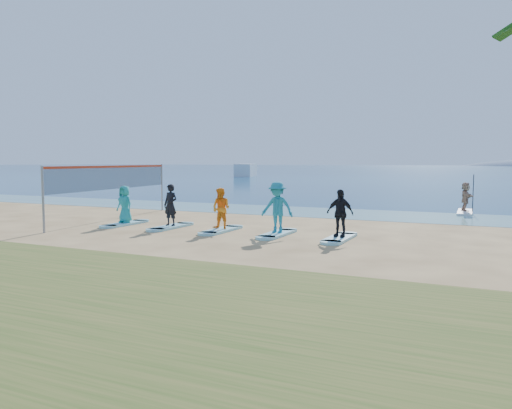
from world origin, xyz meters
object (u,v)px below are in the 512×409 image
at_px(volleyball_net, 113,178).
at_px(surfboard_4, 340,238).
at_px(surfboard_0, 125,224).
at_px(student_2, 221,208).
at_px(student_3, 277,207).
at_px(student_0, 125,204).
at_px(surfboard_1, 171,227).
at_px(surfboard_3, 277,234).
at_px(student_4, 340,213).
at_px(paddleboarder, 465,197).
at_px(student_1, 171,205).
at_px(boat_offshore_a, 246,176).
at_px(surfboard_2, 221,230).
at_px(paddleboard, 465,212).

height_order(volleyball_net, surfboard_4, volleyball_net).
distance_m(surfboard_0, student_2, 4.70).
bearing_deg(student_3, student_0, 178.51).
xyz_separation_m(student_0, surfboard_1, (2.31, 0.00, -0.82)).
relative_size(surfboard_3, student_4, 1.35).
relative_size(surfboard_1, surfboard_4, 1.00).
xyz_separation_m(paddleboarder, student_1, (-10.42, -11.04, 0.07)).
distance_m(paddleboarder, boat_offshore_a, 64.19).
distance_m(paddleboarder, surfboard_3, 12.49).
relative_size(surfboard_1, student_1, 1.32).
height_order(student_0, surfboard_2, student_0).
xyz_separation_m(volleyball_net, student_2, (6.33, -1.28, -1.03)).
relative_size(student_0, surfboard_4, 0.71).
height_order(student_2, surfboard_4, student_2).
xyz_separation_m(paddleboarder, student_4, (-3.47, -11.04, 0.05)).
relative_size(paddleboarder, student_0, 0.95).
xyz_separation_m(surfboard_0, student_0, (0.00, 0.00, 0.82)).
bearing_deg(boat_offshore_a, student_2, -81.54).
relative_size(paddleboard, student_3, 1.63).
bearing_deg(student_1, paddleboarder, 51.71).
bearing_deg(student_4, surfboard_2, -172.57).
bearing_deg(student_2, student_1, -173.42).
bearing_deg(boat_offshore_a, surfboard_1, -83.29).
relative_size(paddleboard, boat_offshore_a, 0.35).
distance_m(boat_offshore_a, student_4, 71.62).
xyz_separation_m(surfboard_0, student_1, (2.31, 0.00, 0.88)).
distance_m(surfboard_0, student_3, 7.01).
bearing_deg(surfboard_0, surfboard_3, 0.00).
xyz_separation_m(paddleboard, surfboard_0, (-12.73, -11.04, -0.01)).
distance_m(volleyball_net, student_0, 2.36).
bearing_deg(paddleboard, student_1, -134.79).
distance_m(student_1, surfboard_4, 7.00).
height_order(surfboard_0, student_4, student_4).
distance_m(boat_offshore_a, student_2, 69.49).
bearing_deg(student_3, boat_offshore_a, 115.83).
xyz_separation_m(volleyball_net, student_4, (10.95, -1.28, -1.00)).
xyz_separation_m(student_1, student_4, (6.94, 0.00, -0.02)).
distance_m(student_1, student_2, 2.31).
bearing_deg(surfboard_1, student_3, 0.00).
distance_m(paddleboarder, surfboard_1, 15.20).
relative_size(volleyball_net, student_4, 5.54).
bearing_deg(surfboard_4, surfboard_3, 180.00).
relative_size(paddleboarder, student_2, 0.94).
bearing_deg(surfboard_4, student_4, 0.00).
xyz_separation_m(surfboard_0, student_2, (4.63, 0.00, 0.83)).
bearing_deg(volleyball_net, student_2, -11.40).
xyz_separation_m(student_2, surfboard_4, (4.63, 0.00, -0.83)).
bearing_deg(paddleboard, surfboard_0, -140.52).
relative_size(student_0, surfboard_3, 0.71).
height_order(student_2, surfboard_3, student_2).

